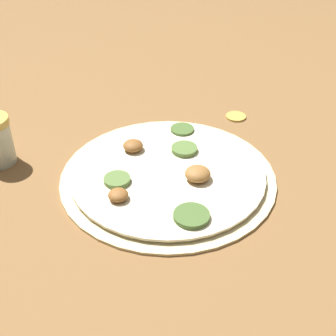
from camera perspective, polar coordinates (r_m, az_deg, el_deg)
The scene contains 3 objects.
ground_plane at distance 0.74m, azimuth 0.00°, elevation -1.19°, with size 3.00×3.00×0.00m, color brown.
pizza at distance 0.74m, azimuth -0.02°, elevation -0.77°, with size 0.34×0.34×0.03m.
loose_cap at distance 0.91m, azimuth 8.28°, elevation 6.33°, with size 0.04×0.04×0.01m.
Camera 1 is at (0.58, 0.12, 0.45)m, focal length 50.00 mm.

